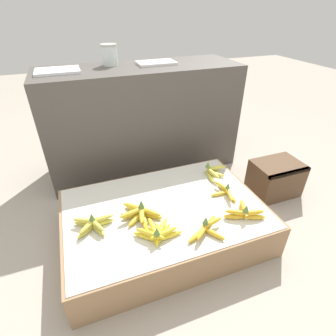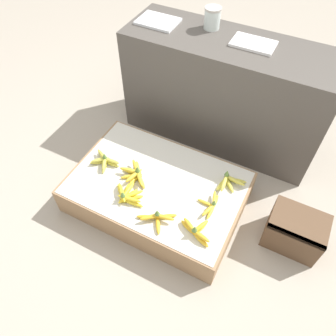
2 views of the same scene
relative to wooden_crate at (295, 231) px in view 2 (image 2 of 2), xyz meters
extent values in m
plane|color=#A89E8E|center=(-0.92, -0.12, -0.13)|extent=(10.00, 10.00, 0.00)
cube|color=#997551|center=(-0.92, -0.12, -0.02)|extent=(1.15, 0.78, 0.22)
cube|color=silver|center=(-0.92, -0.12, 0.09)|extent=(1.11, 0.75, 0.00)
cube|color=#4C4742|center=(-0.79, 0.72, 0.29)|extent=(1.49, 0.50, 0.83)
cube|color=brown|center=(0.00, 0.00, 0.00)|extent=(0.34, 0.25, 0.25)
cube|color=#402E20|center=(0.00, -0.11, 0.11)|extent=(0.34, 0.02, 0.02)
ellipsoid|color=yellow|center=(-0.97, -0.35, 0.11)|extent=(0.16, 0.04, 0.03)
ellipsoid|color=yellow|center=(-1.00, -0.32, 0.11)|extent=(0.14, 0.12, 0.03)
ellipsoid|color=yellow|center=(-1.02, -0.32, 0.11)|extent=(0.08, 0.16, 0.03)
ellipsoid|color=yellow|center=(-1.05, -0.30, 0.11)|extent=(0.07, 0.16, 0.03)
ellipsoid|color=yellow|center=(-1.07, -0.31, 0.11)|extent=(0.14, 0.12, 0.03)
ellipsoid|color=yellow|center=(-0.99, -0.34, 0.13)|extent=(0.16, 0.05, 0.03)
ellipsoid|color=yellow|center=(-1.00, -0.31, 0.13)|extent=(0.12, 0.13, 0.03)
ellipsoid|color=yellow|center=(-1.03, -0.29, 0.13)|extent=(0.03, 0.16, 0.03)
ellipsoid|color=yellow|center=(-1.06, -0.32, 0.13)|extent=(0.13, 0.13, 0.03)
cone|color=#5B7F3D|center=(-1.03, -0.35, 0.17)|extent=(0.03, 0.03, 0.04)
ellipsoid|color=gold|center=(-0.84, -0.39, 0.11)|extent=(0.13, 0.08, 0.03)
ellipsoid|color=gold|center=(-0.75, -0.41, 0.11)|extent=(0.09, 0.12, 0.03)
ellipsoid|color=gold|center=(-0.73, -0.34, 0.11)|extent=(0.12, 0.10, 0.03)
ellipsoid|color=gold|center=(-0.81, -0.40, 0.13)|extent=(0.11, 0.11, 0.03)
ellipsoid|color=gold|center=(-0.74, -0.36, 0.13)|extent=(0.13, 0.05, 0.03)
cone|color=#5B7F3D|center=(-0.78, -0.37, 0.17)|extent=(0.03, 0.03, 0.04)
ellipsoid|color=gold|center=(-0.48, -0.38, 0.11)|extent=(0.12, 0.07, 0.03)
ellipsoid|color=gold|center=(-0.52, -0.32, 0.11)|extent=(0.06, 0.12, 0.03)
ellipsoid|color=gold|center=(-0.59, -0.34, 0.11)|extent=(0.11, 0.07, 0.03)
ellipsoid|color=gold|center=(-0.49, -0.37, 0.14)|extent=(0.12, 0.05, 0.03)
ellipsoid|color=gold|center=(-0.52, -0.31, 0.14)|extent=(0.07, 0.11, 0.03)
ellipsoid|color=gold|center=(-0.58, -0.34, 0.14)|extent=(0.11, 0.08, 0.03)
cone|color=#5B7F3D|center=(-0.54, -0.36, 0.17)|extent=(0.03, 0.03, 0.04)
ellipsoid|color=gold|center=(-1.35, -0.11, 0.11)|extent=(0.13, 0.09, 0.03)
ellipsoid|color=gold|center=(-1.35, -0.16, 0.11)|extent=(0.12, 0.10, 0.03)
ellipsoid|color=gold|center=(-1.30, -0.17, 0.11)|extent=(0.08, 0.13, 0.03)
ellipsoid|color=gold|center=(-1.27, -0.14, 0.11)|extent=(0.13, 0.03, 0.03)
ellipsoid|color=gold|center=(-1.35, -0.12, 0.13)|extent=(0.13, 0.08, 0.03)
ellipsoid|color=gold|center=(-1.34, -0.16, 0.13)|extent=(0.11, 0.11, 0.03)
ellipsoid|color=gold|center=(-1.30, -0.16, 0.13)|extent=(0.08, 0.13, 0.03)
ellipsoid|color=gold|center=(-1.27, -0.13, 0.13)|extent=(0.13, 0.04, 0.03)
cone|color=#5B7F3D|center=(-1.32, -0.14, 0.17)|extent=(0.03, 0.03, 0.04)
ellipsoid|color=gold|center=(-1.08, -0.10, 0.11)|extent=(0.11, 0.14, 0.03)
ellipsoid|color=gold|center=(-1.09, -0.14, 0.11)|extent=(0.15, 0.03, 0.03)
ellipsoid|color=gold|center=(-1.09, -0.17, 0.11)|extent=(0.13, 0.11, 0.03)
ellipsoid|color=gold|center=(-1.05, -0.18, 0.11)|extent=(0.04, 0.15, 0.03)
ellipsoid|color=gold|center=(-1.01, -0.17, 0.11)|extent=(0.13, 0.12, 0.03)
ellipsoid|color=gold|center=(-1.09, -0.11, 0.14)|extent=(0.13, 0.12, 0.03)
ellipsoid|color=gold|center=(-1.11, -0.15, 0.14)|extent=(0.15, 0.06, 0.03)
ellipsoid|color=gold|center=(-1.06, -0.17, 0.14)|extent=(0.07, 0.15, 0.03)
ellipsoid|color=gold|center=(-1.02, -0.17, 0.14)|extent=(0.12, 0.13, 0.03)
cone|color=#5B7F3D|center=(-1.05, -0.14, 0.18)|extent=(0.03, 0.03, 0.05)
ellipsoid|color=gold|center=(-0.51, -0.10, 0.11)|extent=(0.03, 0.11, 0.02)
ellipsoid|color=gold|center=(-0.56, -0.13, 0.11)|extent=(0.11, 0.03, 0.02)
ellipsoid|color=gold|center=(-0.51, -0.18, 0.11)|extent=(0.02, 0.11, 0.02)
ellipsoid|color=gold|center=(-0.52, -0.09, 0.13)|extent=(0.06, 0.11, 0.02)
ellipsoid|color=gold|center=(-0.52, -0.19, 0.13)|extent=(0.05, 0.11, 0.02)
cone|color=#5B7F3D|center=(-0.51, -0.14, 0.16)|extent=(0.03, 0.03, 0.04)
ellipsoid|color=gold|center=(-0.53, 0.05, 0.11)|extent=(0.05, 0.14, 0.03)
ellipsoid|color=gold|center=(-0.48, 0.07, 0.11)|extent=(0.12, 0.12, 0.03)
ellipsoid|color=gold|center=(-0.45, 0.12, 0.11)|extent=(0.14, 0.06, 0.03)
ellipsoid|color=gold|center=(-0.51, 0.04, 0.13)|extent=(0.04, 0.14, 0.03)
ellipsoid|color=gold|center=(-0.45, 0.10, 0.13)|extent=(0.14, 0.04, 0.03)
cone|color=#5B7F3D|center=(-0.52, 0.11, 0.17)|extent=(0.03, 0.03, 0.04)
cylinder|color=silver|center=(-0.99, 0.82, 0.77)|extent=(0.11, 0.11, 0.13)
cylinder|color=#B7B2A8|center=(-0.99, 0.82, 0.84)|extent=(0.12, 0.12, 0.01)
cube|color=white|center=(-0.66, 0.75, 0.72)|extent=(0.28, 0.18, 0.02)
cube|color=white|center=(-1.35, 0.72, 0.72)|extent=(0.28, 0.21, 0.02)
camera|label=1|loc=(-1.30, -1.21, 1.10)|focal=28.00mm
camera|label=2|loc=(-0.25, -1.25, 1.84)|focal=35.00mm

